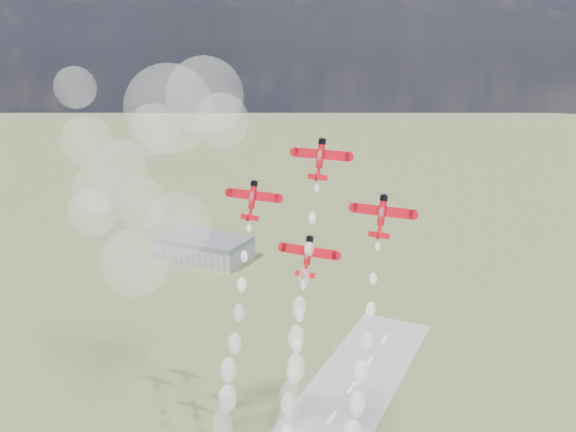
{
  "coord_description": "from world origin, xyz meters",
  "views": [
    {
      "loc": [
        60.85,
        -93.76,
        121.28
      ],
      "look_at": [
        7.93,
        19.03,
        84.41
      ],
      "focal_mm": 38.0,
      "sensor_mm": 36.0,
      "label": 1
    }
  ],
  "objects_px": {
    "hangar": "(204,248)",
    "plane_right": "(382,215)",
    "plane_left": "(252,199)",
    "plane_slot": "(308,255)",
    "plane_lead": "(320,158)"
  },
  "relations": [
    {
      "from": "hangar",
      "to": "plane_slot",
      "type": "xyz_separation_m",
      "value": [
        133.93,
        -164.08,
        70.94
      ]
    },
    {
      "from": "plane_left",
      "to": "plane_slot",
      "type": "relative_size",
      "value": 1.0
    },
    {
      "from": "hangar",
      "to": "plane_slot",
      "type": "height_order",
      "value": "plane_slot"
    },
    {
      "from": "hangar",
      "to": "plane_left",
      "type": "relative_size",
      "value": 4.07
    },
    {
      "from": "plane_left",
      "to": "plane_right",
      "type": "xyz_separation_m",
      "value": [
        29.15,
        0.0,
        0.0
      ]
    },
    {
      "from": "hangar",
      "to": "plane_right",
      "type": "distance_m",
      "value": 233.45
    },
    {
      "from": "plane_slot",
      "to": "plane_left",
      "type": "bearing_deg",
      "value": 168.26
    },
    {
      "from": "plane_slot",
      "to": "plane_lead",
      "type": "bearing_deg",
      "value": 90.0
    },
    {
      "from": "hangar",
      "to": "plane_left",
      "type": "bearing_deg",
      "value": -53.46
    },
    {
      "from": "plane_lead",
      "to": "plane_left",
      "type": "distance_m",
      "value": 17.79
    },
    {
      "from": "hangar",
      "to": "plane_left",
      "type": "height_order",
      "value": "plane_left"
    },
    {
      "from": "plane_left",
      "to": "plane_right",
      "type": "relative_size",
      "value": 1.0
    },
    {
      "from": "plane_lead",
      "to": "plane_slot",
      "type": "relative_size",
      "value": 1.0
    },
    {
      "from": "hangar",
      "to": "plane_lead",
      "type": "relative_size",
      "value": 4.07
    },
    {
      "from": "hangar",
      "to": "plane_right",
      "type": "relative_size",
      "value": 4.07
    }
  ]
}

